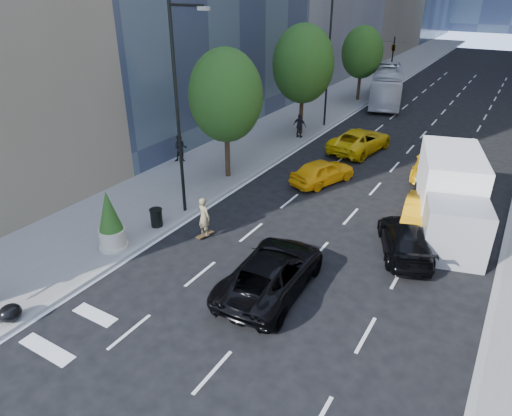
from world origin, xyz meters
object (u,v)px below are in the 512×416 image
Objects in this scene: skateboarder at (204,219)px; black_sedan_mercedes at (405,239)px; box_truck at (450,194)px; black_sedan_lincoln at (272,272)px; planter_shrub at (110,221)px; city_bus at (386,85)px; trash_can at (156,218)px.

skateboarder is 0.39× the size of black_sedan_mercedes.
black_sedan_mercedes is at bearing -123.46° from box_truck.
box_truck is (9.43, 6.66, 0.84)m from skateboarder.
black_sedan_lincoln is 1.19× the size of black_sedan_mercedes.
planter_shrub is (-7.40, -1.09, 0.66)m from black_sedan_lincoln.
city_bus reaches higher than trash_can.
skateboarder is 0.24× the size of box_truck.
city_bus is at bearing -77.41° from skateboarder.
planter_shrub is at bearing 58.96° from skateboarder.
box_truck reaches higher than trash_can.
black_sedan_mercedes reaches higher than trash_can.
city_bus is 13.40× the size of trash_can.
skateboarder is 0.69× the size of planter_shrub.
box_truck is at bearing 31.22° from trash_can.
planter_shrub is (-12.19, -9.68, -0.33)m from box_truck.
box_truck is 13.95m from trash_can.
black_sedan_lincoln is 9.89m from box_truck.
box_truck is at bearing -82.39° from city_bus.
skateboarder is at bearing -1.32° from black_sedan_mercedes.
city_bus is (-9.00, 27.20, 0.89)m from black_sedan_mercedes.
black_sedan_lincoln is at bearing -134.55° from box_truck.
city_bus is 25.90m from box_truck.
planter_shrub reaches higher than trash_can.
skateboarder is 30.53m from city_bus.
box_truck reaches higher than black_sedan_lincoln.
box_truck is at bearing 38.46° from planter_shrub.
black_sedan_lincoln is at bearing -96.04° from city_bus.
black_sedan_mercedes is 0.42× the size of city_bus.
trash_can is (-1.80, -31.06, -1.01)m from city_bus.
box_truck is at bearing -122.40° from black_sedan_lincoln.
city_bus is at bearing 97.49° from box_truck.
trash_can is 2.64m from planter_shrub.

